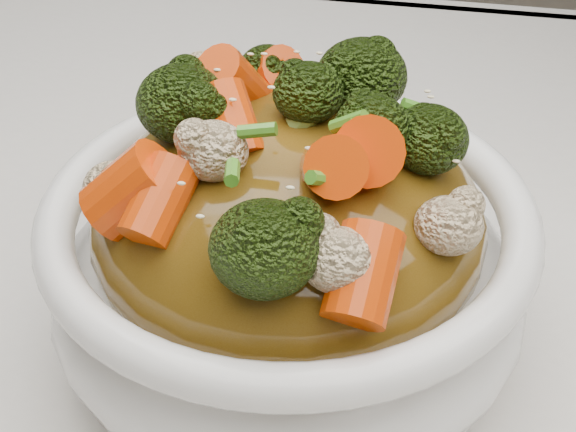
# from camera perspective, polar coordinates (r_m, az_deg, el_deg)

# --- Properties ---
(tablecloth) EXTENTS (1.20, 0.80, 0.04)m
(tablecloth) POSITION_cam_1_polar(r_m,az_deg,el_deg) (0.45, 3.28, -8.85)
(tablecloth) COLOR silver
(tablecloth) RESTS_ON dining_table
(bowl) EXTENTS (0.22, 0.22, 0.08)m
(bowl) POSITION_cam_1_polar(r_m,az_deg,el_deg) (0.40, -0.00, -3.70)
(bowl) COLOR white
(bowl) RESTS_ON tablecloth
(sauce_base) EXTENTS (0.18, 0.18, 0.09)m
(sauce_base) POSITION_cam_1_polar(r_m,az_deg,el_deg) (0.38, 0.00, -0.36)
(sauce_base) COLOR #563B0E
(sauce_base) RESTS_ON bowl
(carrots) EXTENTS (0.18, 0.18, 0.05)m
(carrots) POSITION_cam_1_polar(r_m,az_deg,el_deg) (0.35, 0.00, 7.78)
(carrots) COLOR #D53F06
(carrots) RESTS_ON sauce_base
(broccoli) EXTENTS (0.18, 0.18, 0.04)m
(broccoli) POSITION_cam_1_polar(r_m,az_deg,el_deg) (0.35, 0.00, 7.63)
(broccoli) COLOR black
(broccoli) RESTS_ON sauce_base
(cauliflower) EXTENTS (0.18, 0.18, 0.04)m
(cauliflower) POSITION_cam_1_polar(r_m,az_deg,el_deg) (0.35, 0.00, 7.35)
(cauliflower) COLOR beige
(cauliflower) RESTS_ON sauce_base
(scallions) EXTENTS (0.13, 0.13, 0.02)m
(scallions) POSITION_cam_1_polar(r_m,az_deg,el_deg) (0.35, 0.00, 7.92)
(scallions) COLOR #40821E
(scallions) RESTS_ON sauce_base
(sesame_seeds) EXTENTS (0.16, 0.16, 0.01)m
(sesame_seeds) POSITION_cam_1_polar(r_m,az_deg,el_deg) (0.35, 0.00, 7.92)
(sesame_seeds) COLOR beige
(sesame_seeds) RESTS_ON sauce_base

